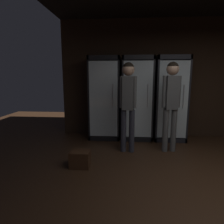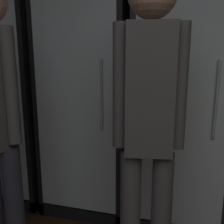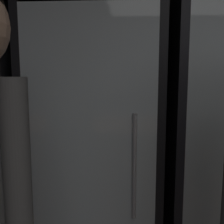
% 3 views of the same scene
% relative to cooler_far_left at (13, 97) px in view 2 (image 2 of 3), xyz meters
% --- Properties ---
extents(cooler_far_left, '(0.71, 0.60, 1.92)m').
position_rel_cooler_far_left_xyz_m(cooler_far_left, '(0.00, 0.00, 0.00)').
color(cooler_far_left, black).
rests_on(cooler_far_left, ground).
extents(cooler_left, '(0.71, 0.60, 1.92)m').
position_rel_cooler_far_left_xyz_m(cooler_left, '(0.76, -0.00, -0.00)').
color(cooler_left, black).
rests_on(cooler_left, ground).
extents(cooler_center, '(0.71, 0.60, 1.92)m').
position_rel_cooler_far_left_xyz_m(cooler_center, '(1.52, -0.00, 0.00)').
color(cooler_center, black).
rests_on(cooler_center, ground).
extents(shopper_far, '(0.35, 0.23, 1.73)m').
position_rel_cooler_far_left_xyz_m(shopper_far, '(1.36, -0.82, 0.15)').
color(shopper_far, '#4C4C4C').
rests_on(shopper_far, ground).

